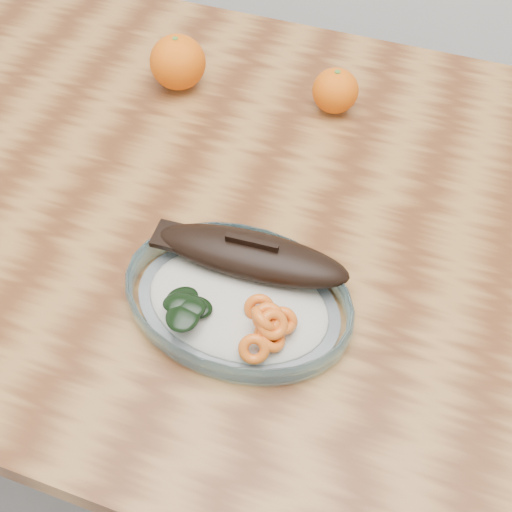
% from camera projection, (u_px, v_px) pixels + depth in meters
% --- Properties ---
extents(ground, '(3.00, 3.00, 0.00)m').
position_uv_depth(ground, '(253.00, 434.00, 1.41)').
color(ground, slate).
rests_on(ground, ground).
extents(dining_table, '(1.20, 0.80, 0.75)m').
position_uv_depth(dining_table, '(252.00, 249.00, 0.89)').
color(dining_table, '#572D14').
rests_on(dining_table, ground).
extents(plated_meal, '(0.49, 0.49, 0.08)m').
position_uv_depth(plated_meal, '(239.00, 296.00, 0.70)').
color(plated_meal, white).
rests_on(plated_meal, dining_table).
extents(orange_left, '(0.08, 0.08, 0.08)m').
position_uv_depth(orange_left, '(178.00, 62.00, 0.93)').
color(orange_left, '#F15404').
rests_on(orange_left, dining_table).
extents(orange_right, '(0.07, 0.07, 0.07)m').
position_uv_depth(orange_right, '(335.00, 91.00, 0.90)').
color(orange_right, '#F15404').
rests_on(orange_right, dining_table).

